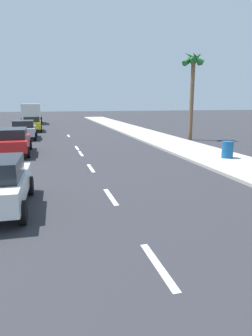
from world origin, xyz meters
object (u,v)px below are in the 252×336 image
at_px(parked_car_silver, 24,129).
at_px(parked_car_yellow, 32,123).
at_px(trash_bin_far, 228,150).
at_px(palm_tree_far, 193,70).
at_px(delivery_truck, 32,113).
at_px(parked_car_red, 12,140).

xyz_separation_m(parked_car_silver, parked_car_yellow, (0.41, 6.54, -0.00)).
bearing_deg(trash_bin_far, palm_tree_far, 76.06).
bearing_deg(parked_car_yellow, delivery_truck, 91.20).
relative_size(parked_car_yellow, trash_bin_far, 4.71).
relative_size(parked_car_red, trash_bin_far, 5.12).
bearing_deg(palm_tree_far, parked_car_red, -165.31).
xyz_separation_m(parked_car_red, delivery_truck, (0.16, 25.90, 0.66)).
xyz_separation_m(parked_car_red, parked_car_silver, (0.21, 7.78, -0.00)).
distance_m(parked_car_yellow, trash_bin_far, 22.18).
relative_size(parked_car_red, parked_car_yellow, 1.09).
height_order(parked_car_yellow, trash_bin_far, parked_car_yellow).
xyz_separation_m(parked_car_red, trash_bin_far, (11.47, -5.03, -0.25)).
bearing_deg(parked_car_silver, trash_bin_far, -48.72).
xyz_separation_m(parked_car_red, palm_tree_far, (13.60, 3.57, 4.73)).
bearing_deg(delivery_truck, parked_car_red, -90.15).
xyz_separation_m(delivery_truck, trash_bin_far, (11.31, -30.94, -0.91)).
height_order(parked_car_silver, trash_bin_far, parked_car_silver).
bearing_deg(palm_tree_far, delivery_truck, 121.04).
bearing_deg(parked_car_silver, palm_tree_far, -17.48).
distance_m(parked_car_red, parked_car_silver, 7.78).
height_order(parked_car_red, parked_car_yellow, same).
xyz_separation_m(parked_car_silver, palm_tree_far, (13.39, -4.21, 4.74)).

